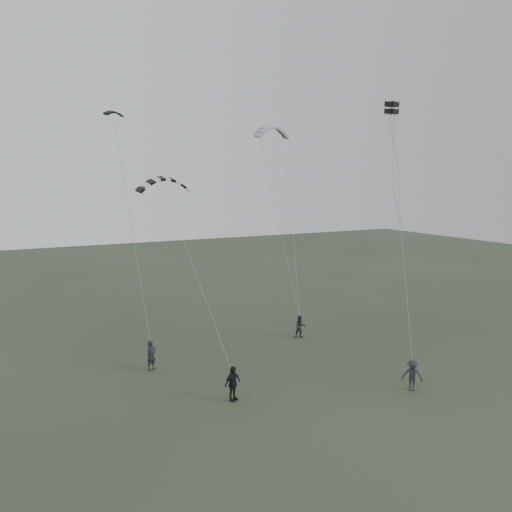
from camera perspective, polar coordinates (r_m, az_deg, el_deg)
name	(u,v)px	position (r m, az deg, el deg)	size (l,w,h in m)	color
ground	(283,387)	(29.18, 3.10, -14.73)	(140.00, 140.00, 0.00)	#2E3827
flyer_left	(151,355)	(31.89, -11.88, -11.04)	(0.68, 0.44, 1.85)	black
flyer_right	(300,327)	(37.45, 5.07, -8.05)	(0.81, 0.63, 1.68)	#26272C
flyer_center	(233,383)	(27.22, -2.68, -14.34)	(1.11, 0.46, 1.89)	black
flyer_far	(412,375)	(29.67, 17.43, -12.86)	(1.15, 0.66, 1.78)	#28282D
kite_dark_small	(114,112)	(34.12, -15.97, 15.54)	(1.28, 0.39, 0.46)	black
kite_pale_large	(273,127)	(44.48, 1.94, 14.51)	(3.48, 0.78, 1.47)	#ACAFB2
kite_striped	(164,179)	(29.53, -10.48, 8.69)	(3.11, 0.78, 1.21)	black
kite_box	(392,108)	(34.13, 15.25, 16.02)	(0.68, 0.68, 0.73)	black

